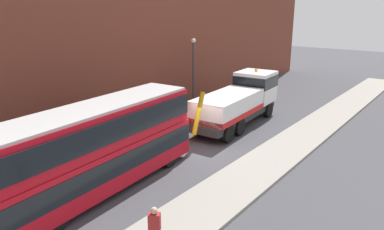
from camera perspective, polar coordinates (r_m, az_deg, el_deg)
name	(u,v)px	position (r m, az deg, el deg)	size (l,w,h in m)	color
ground_plane	(196,151)	(21.78, 0.57, -5.57)	(120.00, 120.00, 0.00)	#424247
near_kerb	(260,168)	(19.73, 10.47, -8.07)	(60.00, 2.80, 0.15)	gray
building_facade	(104,8)	(25.38, -13.59, 15.82)	(60.00, 1.50, 16.00)	brown
recovery_tow_truck	(239,100)	(26.37, 7.39, 2.28)	(10.22, 3.27, 3.67)	#2D2D2D
double_decker_bus	(98,145)	(16.99, -14.47, -4.58)	(11.17, 3.33, 4.06)	#B70C19
pedestrian_onlooker	(155,230)	(12.96, -5.82, -17.42)	(0.43, 0.48, 1.71)	#232333
street_lamp	(193,69)	(29.15, 0.22, 7.23)	(0.36, 0.36, 5.83)	#38383D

